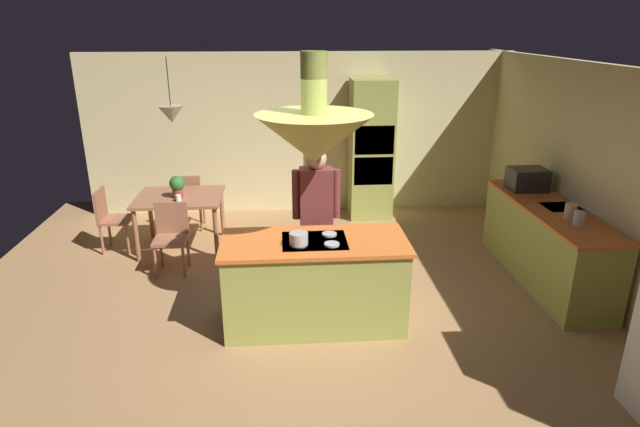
# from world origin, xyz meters

# --- Properties ---
(ground) EXTENTS (8.16, 8.16, 0.00)m
(ground) POSITION_xyz_m (0.00, 0.00, 0.00)
(ground) COLOR #AD7F51
(wall_back) EXTENTS (6.80, 0.10, 2.55)m
(wall_back) POSITION_xyz_m (0.00, 3.45, 1.27)
(wall_back) COLOR beige
(wall_back) RESTS_ON ground
(wall_right) EXTENTS (0.10, 7.20, 2.55)m
(wall_right) POSITION_xyz_m (3.25, 0.40, 1.27)
(wall_right) COLOR beige
(wall_right) RESTS_ON ground
(kitchen_island) EXTENTS (1.86, 0.83, 0.95)m
(kitchen_island) POSITION_xyz_m (0.00, -0.20, 0.47)
(kitchen_island) COLOR #A0A84C
(kitchen_island) RESTS_ON ground
(counter_run_right) EXTENTS (0.73, 2.34, 0.93)m
(counter_run_right) POSITION_xyz_m (2.84, 0.60, 0.48)
(counter_run_right) COLOR #A0A84C
(counter_run_right) RESTS_ON ground
(oven_tower) EXTENTS (0.66, 0.62, 2.17)m
(oven_tower) POSITION_xyz_m (1.10, 3.04, 1.09)
(oven_tower) COLOR #A0A84C
(oven_tower) RESTS_ON ground
(dining_table) EXTENTS (1.15, 0.95, 0.76)m
(dining_table) POSITION_xyz_m (-1.70, 1.90, 0.67)
(dining_table) COLOR #9F6445
(dining_table) RESTS_ON ground
(person_at_island) EXTENTS (0.53, 0.23, 1.70)m
(person_at_island) POSITION_xyz_m (0.06, 0.48, 0.98)
(person_at_island) COLOR tan
(person_at_island) RESTS_ON ground
(range_hood) EXTENTS (1.10, 1.10, 1.00)m
(range_hood) POSITION_xyz_m (0.00, -0.20, 1.99)
(range_hood) COLOR #A0A84C
(pendant_light_over_table) EXTENTS (0.32, 0.32, 0.82)m
(pendant_light_over_table) POSITION_xyz_m (-1.70, 1.90, 1.86)
(pendant_light_over_table) COLOR beige
(chair_facing_island) EXTENTS (0.40, 0.40, 0.87)m
(chair_facing_island) POSITION_xyz_m (-1.70, 1.21, 0.50)
(chair_facing_island) COLOR #9F6445
(chair_facing_island) RESTS_ON ground
(chair_by_back_wall) EXTENTS (0.40, 0.40, 0.87)m
(chair_by_back_wall) POSITION_xyz_m (-1.70, 2.59, 0.50)
(chair_by_back_wall) COLOR #9F6445
(chair_by_back_wall) RESTS_ON ground
(chair_at_corner) EXTENTS (0.40, 0.40, 0.87)m
(chair_at_corner) POSITION_xyz_m (-2.65, 1.90, 0.50)
(chair_at_corner) COLOR #9F6445
(chair_at_corner) RESTS_ON ground
(potted_plant_on_table) EXTENTS (0.20, 0.20, 0.30)m
(potted_plant_on_table) POSITION_xyz_m (-1.70, 1.83, 0.93)
(potted_plant_on_table) COLOR #99382D
(potted_plant_on_table) RESTS_ON dining_table
(cup_on_table) EXTENTS (0.07, 0.07, 0.09)m
(cup_on_table) POSITION_xyz_m (-1.67, 1.66, 0.81)
(cup_on_table) COLOR white
(cup_on_table) RESTS_ON dining_table
(canister_flour) EXTENTS (0.12, 0.12, 0.15)m
(canister_flour) POSITION_xyz_m (2.84, 0.02, 1.01)
(canister_flour) COLOR silver
(canister_flour) RESTS_ON counter_run_right
(canister_sugar) EXTENTS (0.13, 0.13, 0.18)m
(canister_sugar) POSITION_xyz_m (2.84, 0.20, 1.02)
(canister_sugar) COLOR #E0B78C
(canister_sugar) RESTS_ON counter_run_right
(microwave_on_counter) EXTENTS (0.46, 0.36, 0.28)m
(microwave_on_counter) POSITION_xyz_m (2.84, 1.29, 1.07)
(microwave_on_counter) COLOR #232326
(microwave_on_counter) RESTS_ON counter_run_right
(cooking_pot_on_cooktop) EXTENTS (0.18, 0.18, 0.12)m
(cooking_pot_on_cooktop) POSITION_xyz_m (-0.16, -0.33, 1.01)
(cooking_pot_on_cooktop) COLOR #B2B2B7
(cooking_pot_on_cooktop) RESTS_ON kitchen_island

